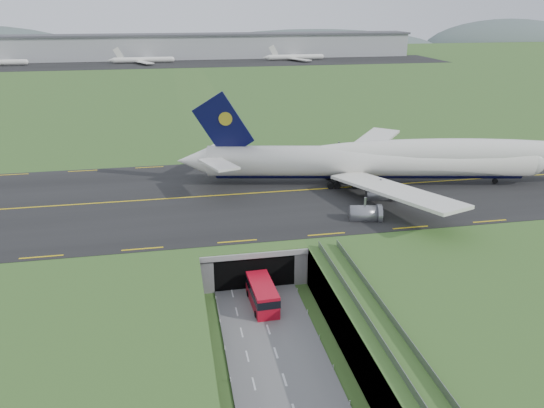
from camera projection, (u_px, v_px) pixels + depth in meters
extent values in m
plane|color=#345F26|center=(264.00, 318.00, 71.57)|extent=(900.00, 900.00, 0.00)
cube|color=gray|center=(264.00, 299.00, 70.50)|extent=(800.00, 800.00, 6.00)
cube|color=slate|center=(275.00, 351.00, 64.64)|extent=(12.00, 75.00, 0.20)
cube|color=black|center=(234.00, 195.00, 99.71)|extent=(800.00, 44.00, 0.18)
cube|color=gray|center=(244.00, 226.00, 87.06)|extent=(16.00, 22.00, 1.00)
cube|color=gray|center=(202.00, 244.00, 86.72)|extent=(2.00, 22.00, 6.00)
cube|color=gray|center=(285.00, 237.00, 89.18)|extent=(2.00, 22.00, 6.00)
cube|color=black|center=(249.00, 256.00, 83.53)|extent=(12.00, 12.00, 5.00)
cube|color=#A8A8A3|center=(255.00, 255.00, 76.88)|extent=(17.00, 0.50, 0.80)
cube|color=#A8A8A3|center=(401.00, 357.00, 54.46)|extent=(3.00, 53.00, 0.50)
cube|color=gray|center=(388.00, 352.00, 53.94)|extent=(0.06, 53.00, 1.00)
cube|color=gray|center=(414.00, 349.00, 54.44)|extent=(0.06, 53.00, 1.00)
cylinder|color=#A8A8A3|center=(389.00, 366.00, 57.82)|extent=(0.90, 0.90, 5.60)
cylinder|color=#A8A8A3|center=(353.00, 308.00, 68.84)|extent=(0.90, 0.90, 5.60)
cylinder|color=white|center=(369.00, 161.00, 104.09)|extent=(63.44, 17.93, 5.97)
sphere|color=white|center=(531.00, 161.00, 104.03)|extent=(6.86, 6.86, 5.85)
cone|color=white|center=(194.00, 161.00, 104.15)|extent=(7.49, 6.81, 5.67)
ellipsoid|color=white|center=(457.00, 154.00, 103.58)|extent=(63.97, 17.58, 6.27)
ellipsoid|color=black|center=(526.00, 157.00, 103.77)|extent=(4.60, 3.36, 2.09)
cylinder|color=black|center=(368.00, 172.00, 104.92)|extent=(59.66, 13.92, 2.51)
cube|color=white|center=(366.00, 146.00, 118.38)|extent=(23.27, 25.40, 2.51)
cube|color=white|center=(225.00, 145.00, 110.19)|extent=(9.73, 10.63, 0.96)
cube|color=white|center=(395.00, 190.00, 90.46)|extent=(15.30, 28.57, 2.51)
cube|color=white|center=(218.00, 164.00, 97.10)|extent=(7.03, 11.05, 0.96)
cube|color=black|center=(223.00, 126.00, 101.66)|extent=(11.76, 2.81, 13.21)
cylinder|color=gold|center=(226.00, 118.00, 101.16)|extent=(2.69, 1.14, 2.61)
cylinder|color=slate|center=(364.00, 167.00, 113.74)|extent=(5.35, 3.95, 3.08)
cylinder|color=slate|center=(338.00, 154.00, 122.91)|extent=(5.35, 3.95, 3.08)
cylinder|color=slate|center=(380.00, 194.00, 97.16)|extent=(5.35, 3.95, 3.08)
cylinder|color=slate|center=(364.00, 214.00, 88.01)|extent=(5.35, 3.95, 3.08)
cylinder|color=black|center=(495.00, 181.00, 105.52)|extent=(1.10, 0.65, 1.03)
cube|color=black|center=(347.00, 180.00, 105.52)|extent=(6.74, 7.48, 1.31)
cube|color=red|center=(262.00, 295.00, 73.78)|extent=(3.46, 8.45, 3.33)
cube|color=black|center=(262.00, 290.00, 73.54)|extent=(3.53, 8.56, 1.11)
cube|color=black|center=(262.00, 303.00, 74.27)|extent=(3.22, 7.88, 0.55)
cylinder|color=black|center=(256.00, 314.00, 71.39)|extent=(0.43, 1.01, 1.00)
cylinder|color=black|center=(249.00, 294.00, 76.43)|extent=(0.43, 1.01, 1.00)
cylinder|color=black|center=(277.00, 312.00, 72.01)|extent=(0.43, 1.01, 1.00)
cylinder|color=black|center=(268.00, 291.00, 77.06)|extent=(0.43, 1.01, 1.00)
cube|color=#B2B2B2|center=(183.00, 47.00, 342.24)|extent=(300.00, 22.00, 15.00)
cube|color=#4C4C51|center=(182.00, 35.00, 339.57)|extent=(302.00, 24.00, 1.20)
cube|color=black|center=(186.00, 63.00, 317.30)|extent=(320.00, 50.00, 0.08)
cylinder|color=white|center=(143.00, 60.00, 316.80)|extent=(34.00, 3.20, 3.20)
cylinder|color=white|center=(295.00, 57.00, 333.26)|extent=(34.00, 3.20, 3.20)
ellipsoid|color=#4E5E5B|center=(311.00, 54.00, 488.93)|extent=(260.00, 91.00, 44.00)
ellipsoid|color=#4E5E5B|center=(506.00, 51.00, 524.12)|extent=(180.00, 63.00, 60.00)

